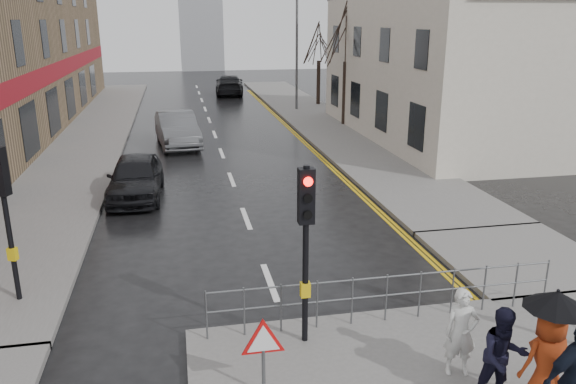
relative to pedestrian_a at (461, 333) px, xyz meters
name	(u,v)px	position (x,y,z in m)	size (l,w,h in m)	color
ground	(297,353)	(-2.53, 1.31, -0.92)	(120.00, 120.00, 0.00)	black
left_pavement	(93,131)	(-9.03, 24.31, -0.85)	(4.00, 44.00, 0.14)	#605E5B
right_pavement	(314,117)	(3.97, 26.31, -0.85)	(4.00, 40.00, 0.14)	#605E5B
pavement_bridge_right	(519,257)	(3.97, 4.31, -0.85)	(4.00, 4.20, 0.14)	#605E5B
building_right_cream	(456,43)	(9.47, 19.31, 3.86)	(9.00, 16.40, 10.10)	beige
traffic_signal_near_left	(306,225)	(-2.33, 1.50, 1.54)	(0.28, 0.27, 3.40)	black
traffic_signal_far_left	(4,197)	(-8.03, 4.31, 1.54)	(0.34, 0.33, 3.40)	black
guard_railing_front	(387,288)	(-0.58, 1.91, -0.06)	(7.14, 0.04, 1.00)	#595B5E
warning_sign	(263,344)	(-3.33, 0.10, 0.13)	(0.80, 0.07, 1.35)	#595B5E
street_lamp	(294,39)	(3.29, 29.31, 3.79)	(1.83, 0.25, 8.00)	#595B5E
tree_near	(346,34)	(4.97, 23.31, 4.22)	(2.40, 2.40, 6.58)	black
tree_far	(319,42)	(5.47, 31.31, 3.51)	(2.40, 2.40, 5.64)	black
pedestrian_a	(461,333)	(0.00, 0.00, 0.00)	(0.57, 0.37, 1.55)	silver
pedestrian_b	(503,357)	(0.26, -0.84, 0.04)	(0.79, 0.62, 1.63)	black
pedestrian_with_umbrella	(550,345)	(0.85, -1.08, 0.33)	(0.96, 0.96, 2.00)	#9D3212
pedestrian_d	(576,381)	(0.83, -1.73, 0.16)	(1.10, 0.46, 1.87)	black
car_parked	(136,177)	(-5.98, 11.69, -0.18)	(1.74, 4.32, 1.47)	black
car_mid	(177,129)	(-4.49, 19.86, -0.10)	(1.73, 4.95, 1.63)	#4E5053
car_far	(229,85)	(-0.11, 38.76, -0.13)	(2.20, 5.40, 1.57)	black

